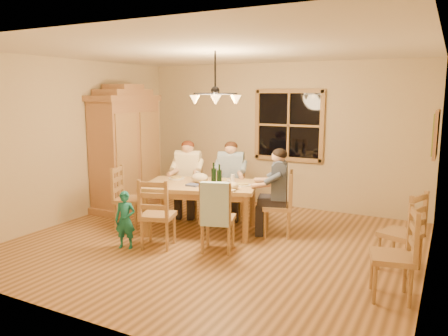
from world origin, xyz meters
The scene contains 33 objects.
floor centered at (0.00, 0.00, 0.00)m, with size 5.50×5.50×0.00m, color brown.
ceiling centered at (0.00, 0.00, 2.70)m, with size 5.50×5.00×0.02m, color white.
wall_back centered at (0.00, 2.50, 1.35)m, with size 5.50×0.02×2.70m, color beige.
wall_left centered at (-2.75, 0.00, 1.35)m, with size 0.02×5.00×2.70m, color beige.
wall_right centered at (2.75, 0.00, 1.35)m, with size 0.02×5.00×2.70m, color beige.
window centered at (0.20, 2.47, 1.55)m, with size 1.30×0.06×1.30m.
painting centered at (2.71, 1.20, 1.60)m, with size 0.06×0.78×0.64m.
chandelier centered at (0.00, 0.00, 2.08)m, with size 0.77×0.68×0.71m.
armoire centered at (-2.42, 0.96, 1.06)m, with size 0.66×1.40×2.30m.
dining_table centered at (-0.47, 0.40, 0.66)m, with size 1.94×1.50×0.76m.
chair_far_left centered at (-1.12, 1.04, 0.30)m, with size 0.54×0.53×0.99m.
chair_far_right centered at (-0.40, 1.26, 0.30)m, with size 0.54×0.53×0.99m.
chair_near_left centered at (-0.64, -0.50, 0.30)m, with size 0.54×0.53×0.99m.
chair_near_right centered at (0.17, -0.25, 0.30)m, with size 0.54×0.53×0.99m.
chair_end_left centered at (-1.61, 0.04, 0.30)m, with size 0.53×0.54×0.99m.
chair_end_right centered at (0.66, 0.75, 0.30)m, with size 0.53×0.54×0.99m.
adult_woman centered at (-1.12, 1.04, 0.84)m, with size 0.49×0.51×0.87m.
adult_plaid_man centered at (-0.40, 1.26, 0.84)m, with size 0.49×0.51×0.87m.
adult_slate_man centered at (0.66, 0.75, 0.84)m, with size 0.51×0.49×0.87m.
towel centered at (0.23, -0.43, 0.70)m, with size 0.38×0.10×0.58m, color #B4DFF4.
wine_bottle_a centered at (-0.29, 0.47, 0.93)m, with size 0.08×0.08×0.33m, color black.
wine_bottle_b centered at (-0.15, 0.39, 0.93)m, with size 0.08×0.08×0.33m, color black.
plate_woman centered at (-1.02, 0.53, 0.77)m, with size 0.26×0.26×0.02m, color white.
plate_plaid centered at (-0.28, 0.71, 0.77)m, with size 0.26×0.26×0.02m, color white.
plate_slate centered at (0.16, 0.55, 0.77)m, with size 0.26×0.26×0.02m, color white.
wine_glass_a centered at (-0.66, 0.61, 0.83)m, with size 0.06×0.06×0.14m, color silver.
wine_glass_b centered at (-0.05, 0.64, 0.83)m, with size 0.06×0.06×0.14m, color silver.
cap centered at (0.13, 0.24, 0.82)m, with size 0.20×0.20×0.11m, color #D2BB8C.
napkin centered at (-0.49, 0.18, 0.78)m, with size 0.18×0.14×0.03m, color #4D588E.
cloth_bundle centered at (-0.53, 0.44, 0.84)m, with size 0.28×0.22×0.15m, color #C6B58F.
child centered at (-1.02, -0.76, 0.40)m, with size 0.29×0.19×0.81m, color #1A7873.
chair_spare_front centered at (2.45, -0.66, 0.30)m, with size 0.51×0.53×0.99m.
chair_spare_back centered at (2.45, 0.20, 0.30)m, with size 0.55×0.56×0.99m.
Camera 1 is at (2.91, -5.29, 2.13)m, focal length 35.00 mm.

